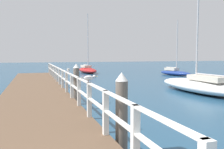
% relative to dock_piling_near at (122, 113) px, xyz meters
% --- Properties ---
extents(pier_deck, '(3.03, 24.26, 0.50)m').
position_rel_dock_piling_near_xyz_m(pier_deck, '(-1.81, 8.10, -0.71)').
color(pier_deck, brown).
rests_on(pier_deck, ground_plane).
extents(pier_railing, '(0.12, 22.78, 1.00)m').
position_rel_dock_piling_near_xyz_m(pier_railing, '(-0.38, 8.10, 0.16)').
color(pier_railing, silver).
rests_on(pier_railing, pier_deck).
extents(dock_piling_near, '(0.29, 0.29, 1.90)m').
position_rel_dock_piling_near_xyz_m(dock_piling_near, '(0.00, 0.00, 0.00)').
color(dock_piling_near, '#6B6056').
rests_on(dock_piling_near, ground_plane).
extents(dock_piling_far, '(0.29, 0.29, 1.90)m').
position_rel_dock_piling_near_xyz_m(dock_piling_far, '(0.00, 5.90, 0.00)').
color(dock_piling_far, '#6B6056').
rests_on(dock_piling_far, ground_plane).
extents(seagull_foreground, '(0.48, 0.18, 0.21)m').
position_rel_dock_piling_near_xyz_m(seagull_foreground, '(-0.37, 1.70, 0.68)').
color(seagull_foreground, white).
rests_on(seagull_foreground, pier_railing).
extents(seagull_background, '(0.21, 0.48, 0.21)m').
position_rel_dock_piling_near_xyz_m(seagull_background, '(-0.38, 5.78, 0.68)').
color(seagull_background, white).
rests_on(seagull_background, pier_railing).
extents(boat_0, '(2.67, 7.02, 7.61)m').
position_rel_dock_piling_near_xyz_m(boat_0, '(7.84, 6.97, -0.50)').
color(boat_0, white).
rests_on(boat_0, ground_plane).
extents(boat_2, '(2.35, 4.65, 6.23)m').
position_rel_dock_piling_near_xyz_m(boat_2, '(13.54, 18.43, -0.60)').
color(boat_2, navy).
rests_on(boat_2, ground_plane).
extents(boat_3, '(2.08, 5.77, 7.58)m').
position_rel_dock_piling_near_xyz_m(boat_3, '(4.83, 25.28, -0.54)').
color(boat_3, red).
rests_on(boat_3, ground_plane).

